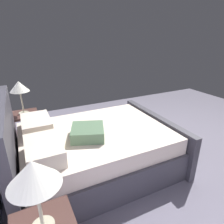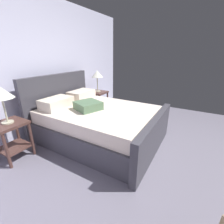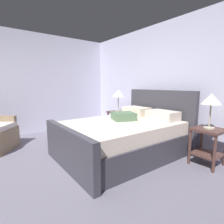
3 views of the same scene
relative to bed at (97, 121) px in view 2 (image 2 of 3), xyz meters
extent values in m
cube|color=slate|center=(0.05, -1.82, -0.36)|extent=(5.21, 5.99, 0.02)
cube|color=silver|center=(0.05, 1.23, 0.96)|extent=(5.33, 0.12, 2.60)
cube|color=#3C3A43|center=(0.00, -0.06, -0.15)|extent=(1.56, 1.99, 0.40)
cube|color=#3C3A43|center=(0.01, 0.97, 0.24)|extent=(1.66, 0.12, 1.17)
cube|color=#3C3A43|center=(-0.01, -1.10, -0.02)|extent=(1.66, 0.12, 0.65)
cube|color=beige|center=(0.00, -0.06, 0.16)|extent=(1.48, 1.93, 0.22)
cube|color=beige|center=(-0.34, 0.65, 0.36)|extent=(0.56, 0.37, 0.18)
cube|color=beige|center=(0.35, 0.64, 0.36)|extent=(0.56, 0.37, 0.18)
cube|color=#557454|center=(-0.12, 0.08, 0.34)|extent=(0.52, 0.52, 0.14)
cube|color=#4A2F29|center=(1.15, 0.76, 0.23)|extent=(0.44, 0.44, 0.04)
cube|color=#4A2F29|center=(1.15, 0.76, -0.17)|extent=(0.40, 0.40, 0.02)
cylinder|color=#4A2F29|center=(0.96, 0.57, -0.07)|extent=(0.04, 0.04, 0.56)
cylinder|color=#4A2F29|center=(1.34, 0.57, -0.07)|extent=(0.04, 0.04, 0.56)
cylinder|color=#4A2F29|center=(0.96, 0.95, -0.07)|extent=(0.04, 0.04, 0.56)
cylinder|color=#4A2F29|center=(1.34, 0.95, -0.07)|extent=(0.04, 0.04, 0.56)
cylinder|color=#B7B293|center=(1.15, 0.76, 0.26)|extent=(0.16, 0.16, 0.02)
cylinder|color=#B7B293|center=(1.15, 0.76, 0.45)|extent=(0.02, 0.02, 0.36)
cone|color=white|center=(1.15, 0.76, 0.72)|extent=(0.30, 0.30, 0.17)
cube|color=#4A2F29|center=(-1.15, 0.79, 0.23)|extent=(0.44, 0.44, 0.04)
cube|color=#4A2F29|center=(-1.15, 0.79, -0.17)|extent=(0.40, 0.40, 0.02)
cylinder|color=#4A2F29|center=(-1.34, 0.60, -0.07)|extent=(0.04, 0.04, 0.56)
cylinder|color=#4A2F29|center=(-0.96, 0.60, -0.07)|extent=(0.04, 0.04, 0.56)
cylinder|color=#4A2F29|center=(-0.96, 0.98, -0.07)|extent=(0.04, 0.04, 0.56)
cylinder|color=#B7B293|center=(-1.15, 0.79, 0.26)|extent=(0.16, 0.16, 0.02)
cylinder|color=#B7B293|center=(-1.15, 0.79, 0.45)|extent=(0.02, 0.02, 0.36)
cone|color=white|center=(-1.15, 0.79, 0.72)|extent=(0.33, 0.33, 0.17)
camera|label=1|loc=(-2.20, 0.78, 1.49)|focal=31.03mm
camera|label=2|loc=(-2.20, -1.60, 1.22)|focal=24.94mm
camera|label=3|loc=(2.41, -2.10, 0.93)|focal=28.55mm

